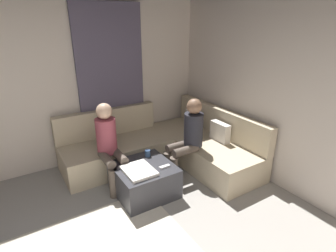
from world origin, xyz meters
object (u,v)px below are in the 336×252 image
at_px(coffee_mug, 148,153).
at_px(person_on_couch_side, 109,143).
at_px(ottoman, 144,180).
at_px(person_on_couch_back, 188,136).
at_px(game_remote, 165,167).
at_px(sectional_couch, 166,147).

distance_m(coffee_mug, person_on_couch_side, 0.56).
height_order(ottoman, person_on_couch_back, person_on_couch_back).
xyz_separation_m(game_remote, person_on_couch_side, (-0.62, -0.51, 0.23)).
height_order(ottoman, game_remote, game_remote).
bearing_deg(ottoman, game_remote, 50.71).
distance_m(sectional_couch, person_on_couch_back, 0.64).
relative_size(coffee_mug, person_on_couch_side, 0.08).
bearing_deg(person_on_couch_side, game_remote, 129.62).
bearing_deg(game_remote, sectional_couch, 147.00).
bearing_deg(game_remote, person_on_couch_side, -140.38).
xyz_separation_m(sectional_couch, person_on_couch_back, (0.52, 0.06, 0.38)).
relative_size(person_on_couch_back, person_on_couch_side, 1.00).
xyz_separation_m(person_on_couch_back, person_on_couch_side, (-0.37, -1.07, 0.00)).
bearing_deg(game_remote, ottoman, -129.29).
xyz_separation_m(coffee_mug, game_remote, (0.40, 0.04, -0.04)).
bearing_deg(sectional_couch, person_on_couch_side, -81.70).
bearing_deg(person_on_couch_side, sectional_couch, -171.70).
bearing_deg(person_on_couch_side, ottoman, 123.70).
xyz_separation_m(coffee_mug, person_on_couch_side, (-0.22, -0.47, 0.19)).
xyz_separation_m(sectional_couch, person_on_couch_side, (0.15, -1.01, 0.38)).
height_order(coffee_mug, person_on_couch_back, person_on_couch_back).
distance_m(coffee_mug, game_remote, 0.40).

